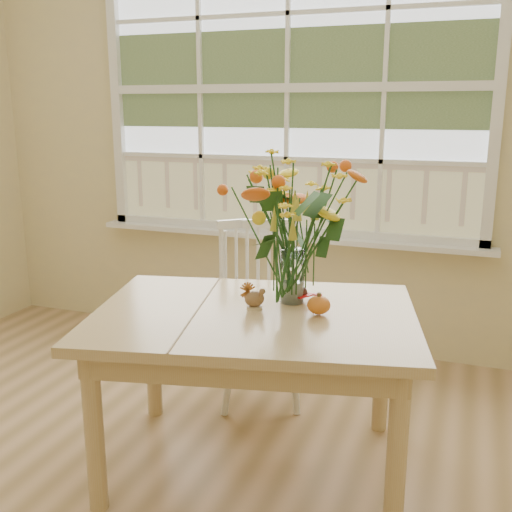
% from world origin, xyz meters
% --- Properties ---
extents(wall_back, '(4.00, 0.02, 2.70)m').
position_xyz_m(wall_back, '(0.00, 2.25, 1.35)').
color(wall_back, beige).
rests_on(wall_back, floor).
extents(window, '(2.42, 0.12, 1.74)m').
position_xyz_m(window, '(0.00, 2.21, 1.53)').
color(window, silver).
rests_on(window, wall_back).
extents(dining_table, '(1.41, 1.14, 0.67)m').
position_xyz_m(dining_table, '(0.28, 0.90, 0.58)').
color(dining_table, tan).
rests_on(dining_table, floor).
extents(windsor_chair, '(0.53, 0.52, 0.88)m').
position_xyz_m(windsor_chair, '(0.08, 1.51, 0.49)').
color(windsor_chair, white).
rests_on(windsor_chair, floor).
extents(flower_vase, '(0.46, 0.46, 0.55)m').
position_xyz_m(flower_vase, '(0.39, 1.07, 1.00)').
color(flower_vase, white).
rests_on(flower_vase, dining_table).
extents(pumpkin, '(0.09, 0.09, 0.07)m').
position_xyz_m(pumpkin, '(0.53, 0.95, 0.70)').
color(pumpkin, '#C66B17').
rests_on(pumpkin, dining_table).
extents(turkey_figurine, '(0.10, 0.09, 0.10)m').
position_xyz_m(turkey_figurine, '(0.27, 0.94, 0.71)').
color(turkey_figurine, '#CCB78C').
rests_on(turkey_figurine, dining_table).
extents(dark_gourd, '(0.13, 0.10, 0.06)m').
position_xyz_m(dark_gourd, '(0.41, 1.09, 0.70)').
color(dark_gourd, '#38160F').
rests_on(dark_gourd, dining_table).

